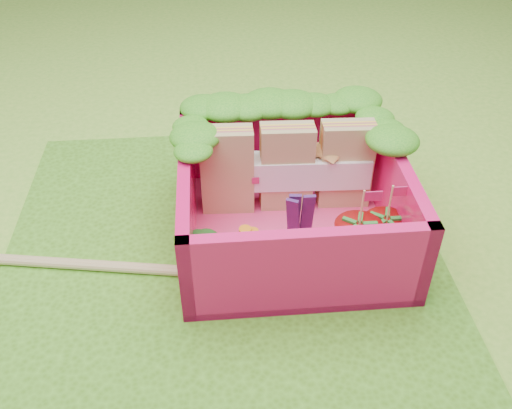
{
  "coord_description": "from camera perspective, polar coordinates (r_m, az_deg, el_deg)",
  "views": [
    {
      "loc": [
        -0.01,
        -2.57,
        2.38
      ],
      "look_at": [
        0.21,
        0.07,
        0.28
      ],
      "focal_mm": 40.0,
      "sensor_mm": 36.0,
      "label": 1
    }
  ],
  "objects": [
    {
      "name": "strawberry_right",
      "position": [
        3.34,
        12.66,
        -3.12
      ],
      "size": [
        0.25,
        0.25,
        0.49
      ],
      "color": "red",
      "rests_on": "bento_floor"
    },
    {
      "name": "carrot_sticks",
      "position": [
        3.2,
        -0.73,
        -4.31
      ],
      "size": [
        0.11,
        0.1,
        0.29
      ],
      "color": "orange",
      "rests_on": "bento_floor"
    },
    {
      "name": "snap_peas",
      "position": [
        3.4,
        10.61,
        -4.43
      ],
      "size": [
        0.63,
        0.55,
        0.05
      ],
      "color": "#5FC13C",
      "rests_on": "bento_floor"
    },
    {
      "name": "ground",
      "position": [
        3.51,
        -3.36,
        -4.45
      ],
      "size": [
        14.0,
        14.0,
        0.0
      ],
      "primitive_type": "plane",
      "color": "#74BE35",
      "rests_on": "ground"
    },
    {
      "name": "strawberry_left",
      "position": [
        3.26,
        10.04,
        -3.84
      ],
      "size": [
        0.27,
        0.27,
        0.51
      ],
      "color": "red",
      "rests_on": "bento_floor"
    },
    {
      "name": "broccoli",
      "position": [
        3.14,
        -4.96,
        -4.31
      ],
      "size": [
        0.31,
        0.31,
        0.25
      ],
      "color": "#658D44",
      "rests_on": "bento_floor"
    },
    {
      "name": "chopsticks",
      "position": [
        3.52,
        -18.99,
        -5.56
      ],
      "size": [
        2.14,
        0.43,
        0.05
      ],
      "color": "tan",
      "rests_on": "placemat"
    },
    {
      "name": "bento_floor",
      "position": [
        3.54,
        3.41,
        -2.67
      ],
      "size": [
        1.3,
        1.3,
        0.05
      ],
      "primitive_type": "cube",
      "color": "#FF4183",
      "rests_on": "placemat"
    },
    {
      "name": "bento_box",
      "position": [
        3.39,
        3.56,
        0.52
      ],
      "size": [
        1.3,
        1.3,
        0.55
      ],
      "color": "#FF156A",
      "rests_on": "placemat"
    },
    {
      "name": "purple_wedges",
      "position": [
        3.3,
        4.23,
        -1.41
      ],
      "size": [
        0.16,
        0.09,
        0.38
      ],
      "color": "#401A5C",
      "rests_on": "bento_floor"
    },
    {
      "name": "sandwich_stack",
      "position": [
        3.55,
        3.16,
        3.68
      ],
      "size": [
        1.07,
        0.21,
        0.58
      ],
      "color": "tan",
      "rests_on": "bento_floor"
    },
    {
      "name": "lettuce_ruffle",
      "position": [
        3.58,
        2.78,
        9.25
      ],
      "size": [
        1.43,
        0.77,
        0.11
      ],
      "color": "#1F8317",
      "rests_on": "bento_box"
    },
    {
      "name": "placemat",
      "position": [
        3.49,
        -3.37,
        -4.27
      ],
      "size": [
        2.6,
        2.6,
        0.03
      ],
      "primitive_type": "cube",
      "color": "#4D8C1F",
      "rests_on": "ground"
    }
  ]
}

